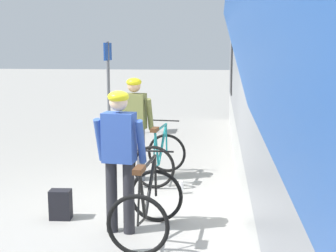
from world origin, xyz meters
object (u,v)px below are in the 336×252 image
platform_sign_post (108,72)px  cyclist_near_in_blue (119,149)px  bicycle_far_teal (160,157)px  backpack_on_platform (61,205)px  bicycle_near_black (148,206)px  cyclist_far_in_olive (134,120)px  water_bottle_near_the_bikes (181,187)px

platform_sign_post → cyclist_near_in_blue: bearing=-75.2°
bicycle_far_teal → backpack_on_platform: bearing=-118.9°
bicycle_near_black → platform_sign_post: size_ratio=0.46×
cyclist_far_in_olive → bicycle_near_black: 2.54m
cyclist_far_in_olive → backpack_on_platform: (-0.66, -1.91, -0.85)m
bicycle_near_black → platform_sign_post: 6.82m
bicycle_near_black → platform_sign_post: (-2.01, 6.40, 1.22)m
cyclist_near_in_blue → bicycle_near_black: bearing=-20.7°
bicycle_near_black → platform_sign_post: platform_sign_post is taller
cyclist_far_in_olive → bicycle_far_teal: size_ratio=1.55×
bicycle_near_black → platform_sign_post: bearing=107.5°
backpack_on_platform → water_bottle_near_the_bikes: size_ratio=1.90×
cyclist_far_in_olive → bicycle_far_teal: bearing=8.0°
backpack_on_platform → water_bottle_near_the_bikes: (1.51, 1.24, -0.09)m
backpack_on_platform → water_bottle_near_the_bikes: backpack_on_platform is taller
bicycle_far_teal → platform_sign_post: size_ratio=0.47×
bicycle_far_teal → platform_sign_post: platform_sign_post is taller
water_bottle_near_the_bikes → cyclist_far_in_olive: bearing=141.9°
platform_sign_post → backpack_on_platform: bearing=-82.6°
backpack_on_platform → bicycle_near_black: bearing=-24.9°
cyclist_near_in_blue → backpack_on_platform: 1.28m
platform_sign_post → water_bottle_near_the_bikes: bearing=-64.1°
cyclist_far_in_olive → platform_sign_post: 4.29m
bicycle_near_black → backpack_on_platform: 1.35m
cyclist_near_in_blue → water_bottle_near_the_bikes: bearing=68.6°
bicycle_near_black → bicycle_far_teal: same height
bicycle_far_teal → water_bottle_near_the_bikes: (0.42, -0.73, -0.30)m
water_bottle_near_the_bikes → bicycle_near_black: bearing=-98.6°
cyclist_near_in_blue → platform_sign_post: 6.50m
cyclist_near_in_blue → bicycle_near_black: (0.36, -0.14, -0.65)m
water_bottle_near_the_bikes → platform_sign_post: platform_sign_post is taller
bicycle_near_black → bicycle_far_teal: bearing=93.7°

